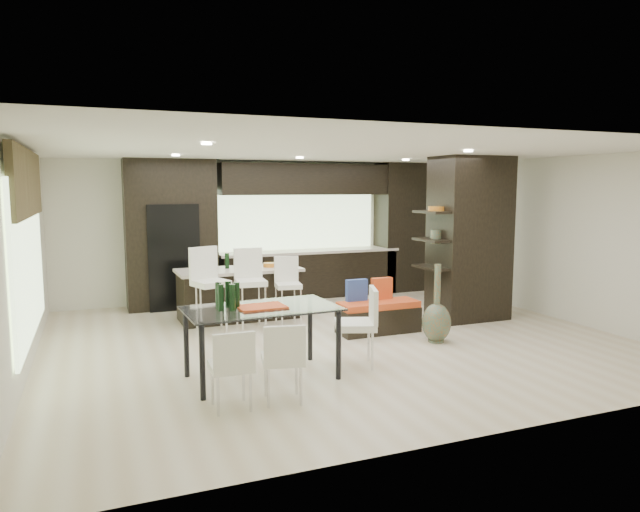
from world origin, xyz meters
name	(u,v)px	position (x,y,z in m)	size (l,w,h in m)	color
ground	(335,339)	(0.00, 0.00, 0.00)	(8.00, 8.00, 0.00)	beige
back_wall	(266,230)	(0.00, 3.50, 1.35)	(8.00, 0.02, 2.70)	silver
left_wall	(23,260)	(-4.00, 0.00, 1.35)	(0.02, 7.00, 2.70)	silver
right_wall	(553,238)	(4.00, 0.00, 1.35)	(0.02, 7.00, 2.70)	silver
ceiling	(336,151)	(0.00, 0.00, 2.70)	(8.00, 7.00, 0.02)	white
window_left	(28,258)	(-3.96, 0.20, 1.35)	(0.04, 3.20, 1.90)	#B2D199
window_back	(295,219)	(0.60, 3.46, 1.55)	(3.40, 0.04, 1.20)	#B2D199
stone_accent	(26,183)	(-3.93, 0.20, 2.25)	(0.08, 3.00, 0.80)	brown
ceiling_spots	(329,154)	(0.00, 0.25, 2.68)	(4.00, 3.00, 0.02)	white
back_cabinetry	(295,230)	(0.50, 3.17, 1.35)	(6.80, 0.68, 2.70)	black
refrigerator	(172,256)	(-1.90, 3.12, 0.95)	(0.90, 0.68, 1.90)	black
partition_column	(469,238)	(2.60, 0.40, 1.35)	(1.20, 0.80, 2.70)	black
kitchen_island	(239,294)	(-0.98, 1.79, 0.42)	(2.02, 0.87, 0.84)	black
stool_left	(211,299)	(-1.61, 1.02, 0.52)	(0.46, 0.46, 1.05)	white
stool_mid	(251,297)	(-0.98, 1.03, 0.51)	(0.45, 0.45, 1.01)	white
stool_right	(288,298)	(-0.36, 1.06, 0.44)	(0.39, 0.39, 0.88)	white
bench	(378,317)	(0.75, 0.10, 0.24)	(1.24, 0.48, 0.48)	black
floor_vase	(437,303)	(1.27, -0.69, 0.56)	(0.41, 0.41, 1.12)	#4C523B
dining_table	(262,343)	(-1.47, -1.26, 0.42)	(1.73, 0.97, 0.83)	white
chair_near	(283,365)	(-1.47, -2.04, 0.39)	(0.42, 0.42, 0.78)	white
chair_far	(231,372)	(-2.01, -2.03, 0.38)	(0.41, 0.41, 0.76)	white
chair_end	(355,330)	(-0.28, -1.26, 0.45)	(0.49, 0.49, 0.90)	white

